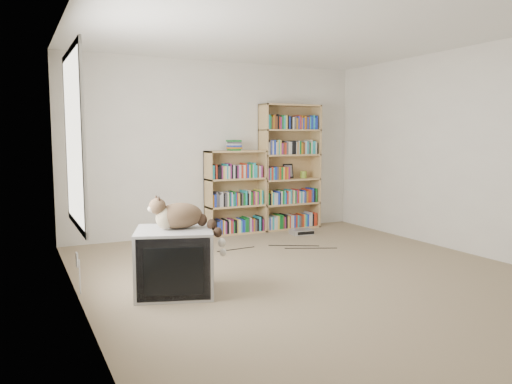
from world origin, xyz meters
name	(u,v)px	position (x,y,z in m)	size (l,w,h in m)	color
floor	(309,274)	(0.00, 0.00, 0.00)	(4.50, 5.00, 0.01)	gray
wall_back	(218,148)	(0.00, 2.50, 1.25)	(4.50, 0.02, 2.50)	beige
wall_left	(76,158)	(-2.25, 0.00, 1.25)	(0.02, 5.00, 2.50)	beige
wall_right	(468,151)	(2.25, 0.00, 1.25)	(0.02, 5.00, 2.50)	beige
ceiling	(312,27)	(0.00, 0.00, 2.50)	(4.50, 5.00, 0.02)	white
window	(74,139)	(-2.24, 0.20, 1.40)	(0.02, 1.22, 1.52)	white
crt_tv	(175,261)	(-1.43, 0.01, 0.29)	(0.84, 0.80, 0.59)	#A5A5A8
cat	(186,219)	(-1.33, -0.02, 0.68)	(0.63, 0.46, 0.52)	#332315
bookcase_tall	(289,170)	(1.13, 2.36, 0.90)	(0.95, 0.30, 1.91)	#AB7B55
bookcase_short	(235,196)	(0.21, 2.36, 0.55)	(0.89, 0.30, 1.22)	#AB7B55
book_stack	(233,145)	(0.16, 2.32, 1.30)	(0.18, 0.24, 0.15)	#B52D18
green_mug	(303,175)	(1.36, 2.34, 0.83)	(0.10, 0.10, 0.11)	#83A62F
framed_print	(288,171)	(1.15, 2.44, 0.89)	(0.17, 0.01, 0.22)	black
dvd_player	(301,232)	(1.04, 1.85, 0.04)	(0.31, 0.22, 0.07)	#B7B8BD
wall_outlet	(77,260)	(-2.24, 0.35, 0.32)	(0.01, 0.08, 0.13)	silver
floor_cables	(273,247)	(0.26, 1.28, 0.00)	(1.20, 0.70, 0.01)	black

